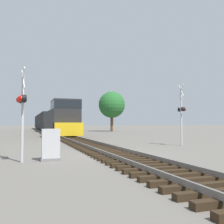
{
  "coord_description": "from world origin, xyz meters",
  "views": [
    {
      "loc": [
        -4.23,
        -12.86,
        1.6
      ],
      "look_at": [
        1.54,
        4.53,
        2.39
      ],
      "focal_mm": 42.0,
      "sensor_mm": 36.0,
      "label": 1
    }
  ],
  "objects": [
    {
      "name": "crossing_signal_far",
      "position": [
        6.43,
        3.4,
        2.48
      ],
      "size": [
        0.5,
        1.01,
        4.39
      ],
      "rotation": [
        0.0,
        0.0,
        1.35
      ],
      "color": "#B7B7BC",
      "rests_on": "ground"
    },
    {
      "name": "crossing_signal_near",
      "position": [
        -4.37,
        -1.46,
        2.4
      ],
      "size": [
        0.43,
        1.01,
        3.88
      ],
      "rotation": [
        0.0,
        0.0,
        -1.43
      ],
      "color": "#B7B7BC",
      "rests_on": "ground"
    },
    {
      "name": "ground_plane",
      "position": [
        0.0,
        0.0,
        0.0
      ],
      "size": [
        400.0,
        400.0,
        0.0
      ],
      "primitive_type": "plane",
      "color": "#666059"
    },
    {
      "name": "tree_mid_background",
      "position": [
        11.76,
        35.49,
        5.19
      ],
      "size": [
        5.14,
        5.14,
        7.79
      ],
      "color": "brown",
      "rests_on": "ground"
    },
    {
      "name": "freight_train",
      "position": [
        0.0,
        43.12,
        1.89
      ],
      "size": [
        2.93,
        60.1,
        4.18
      ],
      "color": "#232326",
      "rests_on": "ground"
    },
    {
      "name": "relay_cabinet",
      "position": [
        -3.18,
        -1.3,
        0.67
      ],
      "size": [
        0.83,
        0.55,
        1.36
      ],
      "color": "slate",
      "rests_on": "ground"
    },
    {
      "name": "rail_track_bed",
      "position": [
        0.0,
        -0.0,
        0.14
      ],
      "size": [
        2.6,
        160.0,
        0.31
      ],
      "color": "black",
      "rests_on": "ground"
    }
  ]
}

